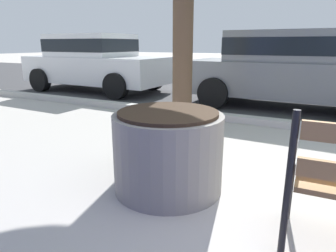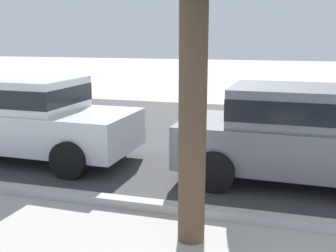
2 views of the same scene
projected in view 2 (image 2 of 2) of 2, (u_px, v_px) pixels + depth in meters
parked_car_white at (28, 115)px, 7.91m from camera, size 4.15×2.01×1.56m
parked_car_grey at (304, 132)px, 6.53m from camera, size 4.15×2.01×1.56m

